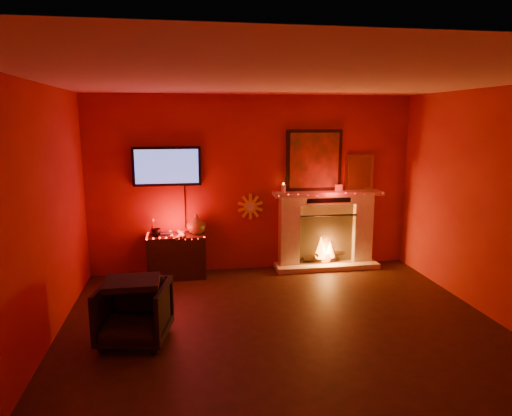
{
  "coord_description": "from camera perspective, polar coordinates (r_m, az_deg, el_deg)",
  "views": [
    {
      "loc": [
        -1.08,
        -4.39,
        2.32
      ],
      "look_at": [
        -0.09,
        1.7,
        1.13
      ],
      "focal_mm": 32.0,
      "sensor_mm": 36.0,
      "label": 1
    }
  ],
  "objects": [
    {
      "name": "console_table",
      "position": [
        6.93,
        -9.72,
        -5.5
      ],
      "size": [
        0.87,
        0.54,
        0.94
      ],
      "color": "black",
      "rests_on": "floor"
    },
    {
      "name": "armchair",
      "position": [
        5.09,
        -14.98,
        -12.54
      ],
      "size": [
        0.81,
        0.83,
        0.65
      ],
      "primitive_type": "imported",
      "rotation": [
        0.0,
        0.0,
        -0.19
      ],
      "color": "black",
      "rests_on": "floor"
    },
    {
      "name": "sunburst_clock",
      "position": [
        7.07,
        -0.71,
        0.17
      ],
      "size": [
        0.4,
        0.03,
        0.4
      ],
      "color": "yellow",
      "rests_on": "room"
    },
    {
      "name": "tv",
      "position": [
        6.88,
        -11.07,
        5.12
      ],
      "size": [
        1.0,
        0.07,
        1.24
      ],
      "color": "black",
      "rests_on": "room"
    },
    {
      "name": "room",
      "position": [
        4.62,
        4.48,
        -1.22
      ],
      "size": [
        5.0,
        5.0,
        5.0
      ],
      "color": "black",
      "rests_on": "ground"
    },
    {
      "name": "fireplace",
      "position": [
        7.31,
        8.68,
        -1.8
      ],
      "size": [
        1.72,
        0.4,
        2.18
      ],
      "color": "beige",
      "rests_on": "floor"
    }
  ]
}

